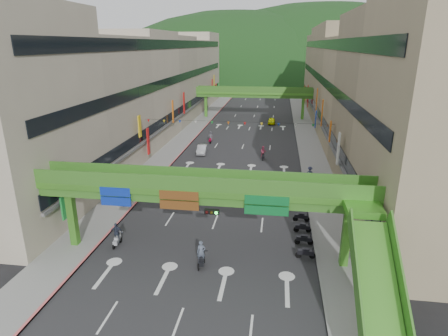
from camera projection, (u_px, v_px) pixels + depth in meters
The scene contains 23 objects.
ground at pixel (185, 303), 24.72m from camera, with size 320.00×320.00×0.00m, color black.
road_slab at pixel (248, 133), 71.67m from camera, with size 18.00×140.00×0.02m, color #28282B.
sidewalk_left at pixel (192, 131), 73.14m from camera, with size 4.00×140.00×0.15m, color gray.
sidewalk_right at pixel (306, 135), 70.16m from camera, with size 4.00×140.00×0.15m, color gray.
curb_left at pixel (201, 131), 72.88m from camera, with size 0.20×140.00×0.18m, color #CC5959.
curb_right at pixel (296, 134), 70.41m from camera, with size 0.20×140.00×0.18m, color gray.
building_row_left at pixel (150, 81), 71.25m from camera, with size 12.80×95.00×19.00m.
building_row_right at pixel (356, 84), 66.12m from camera, with size 12.80×95.00×19.00m.
overpass_near at pixel (212, 200), 28.01m from camera, with size 28.00×12.27×7.10m.
overpass_far at pixel (254, 95), 84.05m from camera, with size 28.00×2.20×7.10m.
hill_left at pixel (235, 80), 176.99m from camera, with size 168.00×140.00×112.00m, color #1C4419.
hill_right at pixel (318, 77), 190.35m from camera, with size 208.00×176.00×128.00m, color #1C4419.
bunting_string at pixel (237, 123), 51.01m from camera, with size 26.00×0.36×0.47m.
scooter_rider_near at pixel (201, 255), 28.49m from camera, with size 0.76×1.59×2.17m.
scooter_rider_mid at pixel (263, 153), 54.94m from camera, with size 0.88×1.60×2.08m.
scooter_rider_left at pixel (116, 234), 31.41m from camera, with size 1.09×1.60×2.13m.
scooter_rider_far at pixel (211, 137), 64.21m from camera, with size 0.89×1.60×2.06m.
parked_scooter_row at pixel (303, 233), 32.84m from camera, with size 1.60×7.15×1.08m.
car_silver at pixel (202, 149), 58.22m from camera, with size 1.41×4.04×1.33m, color silver.
car_yellow at pixel (272, 121), 79.68m from camera, with size 1.51×3.75×1.28m, color #ECF408.
pedestrian_red at pixel (355, 245), 30.34m from camera, with size 0.75×0.58×1.54m, color #A62103.
pedestrian_dark at pixel (312, 186), 42.59m from camera, with size 1.07×0.44×1.82m, color #23232A.
pedestrian_blue at pixel (310, 174), 46.64m from camera, with size 0.78×0.50×1.67m, color #303552.
Camera 1 is at (5.49, -20.05, 16.31)m, focal length 30.00 mm.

